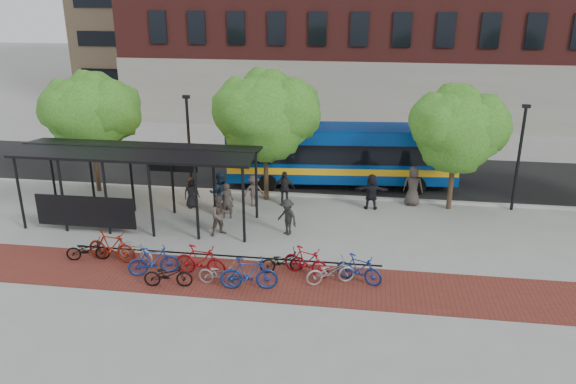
# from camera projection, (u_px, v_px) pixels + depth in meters

# --- Properties ---
(ground) EXTENTS (160.00, 160.00, 0.00)m
(ground) POSITION_uv_depth(u_px,v_px,m) (319.00, 228.00, 25.02)
(ground) COLOR #9E9E99
(ground) RESTS_ON ground
(asphalt_street) EXTENTS (160.00, 8.00, 0.01)m
(asphalt_street) POSITION_uv_depth(u_px,v_px,m) (332.00, 173.00, 32.45)
(asphalt_street) COLOR black
(asphalt_street) RESTS_ON ground
(curb) EXTENTS (160.00, 0.25, 0.12)m
(curb) POSITION_uv_depth(u_px,v_px,m) (326.00, 196.00, 28.72)
(curb) COLOR #B7B7B2
(curb) RESTS_ON ground
(brick_strip) EXTENTS (24.00, 3.00, 0.01)m
(brick_strip) POSITION_uv_depth(u_px,v_px,m) (253.00, 280.00, 20.64)
(brick_strip) COLOR maroon
(brick_strip) RESTS_ON ground
(bike_rack_rail) EXTENTS (12.00, 0.05, 0.95)m
(bike_rack_rail) POSITION_uv_depth(u_px,v_px,m) (224.00, 266.00, 21.65)
(bike_rack_rail) COLOR black
(bike_rack_rail) RESTS_ON ground
(bus_shelter) EXTENTS (10.60, 3.07, 3.60)m
(bus_shelter) POSITION_uv_depth(u_px,v_px,m) (135.00, 160.00, 24.64)
(bus_shelter) COLOR black
(bus_shelter) RESTS_ON ground
(tree_a) EXTENTS (4.90, 4.00, 6.18)m
(tree_a) POSITION_uv_depth(u_px,v_px,m) (92.00, 111.00, 28.28)
(tree_a) COLOR #382619
(tree_a) RESTS_ON ground
(tree_b) EXTENTS (5.15, 4.20, 6.47)m
(tree_b) POSITION_uv_depth(u_px,v_px,m) (267.00, 112.00, 26.99)
(tree_b) COLOR #382619
(tree_b) RESTS_ON ground
(tree_c) EXTENTS (4.66, 3.80, 5.92)m
(tree_c) POSITION_uv_depth(u_px,v_px,m) (459.00, 127.00, 25.92)
(tree_c) COLOR #382619
(tree_c) RESTS_ON ground
(lamp_post_left) EXTENTS (0.35, 0.20, 5.12)m
(lamp_post_left) POSITION_uv_depth(u_px,v_px,m) (189.00, 142.00, 28.36)
(lamp_post_left) COLOR black
(lamp_post_left) RESTS_ON ground
(lamp_post_right) EXTENTS (0.35, 0.20, 5.12)m
(lamp_post_right) POSITION_uv_depth(u_px,v_px,m) (519.00, 155.00, 26.21)
(lamp_post_right) COLOR black
(lamp_post_right) RESTS_ON ground
(bus) EXTENTS (12.25, 3.74, 3.26)m
(bus) POSITION_uv_depth(u_px,v_px,m) (341.00, 152.00, 29.87)
(bus) COLOR navy
(bus) RESTS_ON ground
(bike_0) EXTENTS (1.76, 0.94, 0.88)m
(bike_0) POSITION_uv_depth(u_px,v_px,m) (88.00, 250.00, 22.00)
(bike_0) COLOR black
(bike_0) RESTS_ON ground
(bike_1) EXTENTS (2.16, 0.93, 1.26)m
(bike_1) POSITION_uv_depth(u_px,v_px,m) (112.00, 246.00, 21.85)
(bike_1) COLOR maroon
(bike_1) RESTS_ON ground
(bike_2) EXTENTS (2.02, 1.39, 1.00)m
(bike_2) POSITION_uv_depth(u_px,v_px,m) (135.00, 249.00, 21.89)
(bike_2) COLOR #B2B3B5
(bike_2) RESTS_ON ground
(bike_3) EXTENTS (1.95, 1.17, 1.13)m
(bike_3) POSITION_uv_depth(u_px,v_px,m) (153.00, 261.00, 20.84)
(bike_3) COLOR navy
(bike_3) RESTS_ON ground
(bike_4) EXTENTS (1.82, 0.83, 0.92)m
(bike_4) POSITION_uv_depth(u_px,v_px,m) (168.00, 275.00, 20.04)
(bike_4) COLOR black
(bike_4) RESTS_ON ground
(bike_5) EXTENTS (2.07, 0.86, 1.21)m
(bike_5) POSITION_uv_depth(u_px,v_px,m) (201.00, 261.00, 20.76)
(bike_5) COLOR maroon
(bike_5) RESTS_ON ground
(bike_6) EXTENTS (1.76, 0.77, 0.90)m
(bike_6) POSITION_uv_depth(u_px,v_px,m) (221.00, 274.00, 20.13)
(bike_6) COLOR gray
(bike_6) RESTS_ON ground
(bike_7) EXTENTS (2.12, 0.85, 1.24)m
(bike_7) POSITION_uv_depth(u_px,v_px,m) (249.00, 273.00, 19.80)
(bike_7) COLOR navy
(bike_7) RESTS_ON ground
(bike_8) EXTENTS (1.81, 1.11, 0.90)m
(bike_8) POSITION_uv_depth(u_px,v_px,m) (282.00, 261.00, 21.07)
(bike_8) COLOR black
(bike_8) RESTS_ON ground
(bike_9) EXTENTS (1.94, 1.19, 1.13)m
(bike_9) POSITION_uv_depth(u_px,v_px,m) (307.00, 261.00, 20.80)
(bike_9) COLOR maroon
(bike_9) RESTS_ON ground
(bike_10) EXTENTS (1.93, 1.26, 0.96)m
(bike_10) POSITION_uv_depth(u_px,v_px,m) (330.00, 272.00, 20.23)
(bike_10) COLOR #9D9C9F
(bike_10) RESTS_ON ground
(bike_11) EXTENTS (1.85, 1.16, 1.08)m
(bike_11) POSITION_uv_depth(u_px,v_px,m) (359.00, 269.00, 20.30)
(bike_11) COLOR navy
(bike_11) RESTS_ON ground
(pedestrian_0) EXTENTS (0.89, 0.83, 1.53)m
(pedestrian_0) POSITION_uv_depth(u_px,v_px,m) (191.00, 192.00, 27.20)
(pedestrian_0) COLOR black
(pedestrian_0) RESTS_ON ground
(pedestrian_1) EXTENTS (0.69, 0.52, 1.73)m
(pedestrian_1) POSITION_uv_depth(u_px,v_px,m) (227.00, 200.00, 25.89)
(pedestrian_1) COLOR #3A332F
(pedestrian_1) RESTS_ON ground
(pedestrian_2) EXTENTS (1.19, 1.09, 1.97)m
(pedestrian_2) POSITION_uv_depth(u_px,v_px,m) (219.00, 192.00, 26.58)
(pedestrian_2) COLOR #22344F
(pedestrian_2) RESTS_ON ground
(pedestrian_3) EXTENTS (1.17, 0.94, 1.58)m
(pedestrian_3) POSITION_uv_depth(u_px,v_px,m) (254.00, 191.00, 27.31)
(pedestrian_3) COLOR #4E403A
(pedestrian_3) RESTS_ON ground
(pedestrian_4) EXTENTS (1.05, 0.50, 1.74)m
(pedestrian_4) POSITION_uv_depth(u_px,v_px,m) (284.00, 188.00, 27.44)
(pedestrian_4) COLOR black
(pedestrian_4) RESTS_ON ground
(pedestrian_5) EXTENTS (1.64, 0.58, 1.75)m
(pedestrian_5) POSITION_uv_depth(u_px,v_px,m) (371.00, 192.00, 26.97)
(pedestrian_5) COLOR black
(pedestrian_5) RESTS_ON ground
(pedestrian_6) EXTENTS (1.06, 0.79, 1.97)m
(pedestrian_6) POSITION_uv_depth(u_px,v_px,m) (413.00, 186.00, 27.41)
(pedestrian_6) COLOR #403833
(pedestrian_6) RESTS_ON ground
(pedestrian_8) EXTENTS (1.12, 1.08, 1.81)m
(pedestrian_8) POSITION_uv_depth(u_px,v_px,m) (220.00, 215.00, 24.12)
(pedestrian_8) COLOR brown
(pedestrian_8) RESTS_ON ground
(pedestrian_9) EXTENTS (1.20, 1.10, 1.62)m
(pedestrian_9) POSITION_uv_depth(u_px,v_px,m) (287.00, 217.00, 24.17)
(pedestrian_9) COLOR black
(pedestrian_9) RESTS_ON ground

